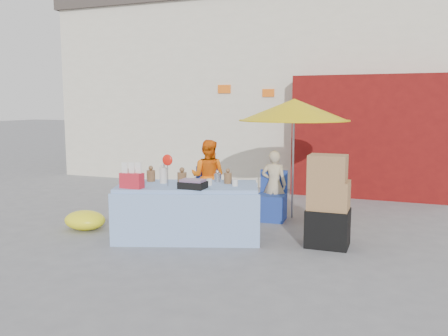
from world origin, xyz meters
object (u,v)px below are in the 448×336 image
at_px(umbrella, 294,110).
at_px(box_stack, 328,205).
at_px(chair_right, 271,205).
at_px(chair_left, 205,200).
at_px(market_table, 187,211).
at_px(vendor_beige, 274,185).
at_px(vendor_orange, 208,176).

bearing_deg(umbrella, box_stack, -60.27).
bearing_deg(box_stack, chair_right, 133.83).
xyz_separation_m(chair_left, chair_right, (1.25, 0.00, 0.00)).
distance_m(chair_left, box_stack, 2.70).
height_order(market_table, chair_right, market_table).
bearing_deg(market_table, chair_left, 84.11).
distance_m(chair_right, vendor_beige, 0.37).
xyz_separation_m(market_table, chair_right, (0.89, 1.51, -0.16)).
xyz_separation_m(chair_left, vendor_beige, (1.25, 0.13, 0.35)).
height_order(chair_right, vendor_beige, vendor_beige).
bearing_deg(market_table, umbrella, 37.17).
distance_m(vendor_orange, box_stack, 2.74).
xyz_separation_m(chair_right, vendor_orange, (-1.25, 0.13, 0.42)).
height_order(vendor_orange, vendor_beige, vendor_orange).
bearing_deg(chair_left, chair_right, -4.46).
xyz_separation_m(vendor_beige, box_stack, (1.14, -1.33, 0.00)).
height_order(market_table, vendor_orange, vendor_orange).
height_order(market_table, chair_left, market_table).
bearing_deg(chair_right, umbrella, 38.88).
bearing_deg(vendor_beige, chair_left, 1.66).
xyz_separation_m(market_table, chair_left, (-0.36, 1.51, -0.16)).
bearing_deg(market_table, vendor_beige, 42.31).
bearing_deg(umbrella, market_table, -123.45).
distance_m(chair_left, chair_right, 1.25).
distance_m(chair_left, umbrella, 2.27).
height_order(chair_left, chair_right, same).
xyz_separation_m(chair_right, umbrella, (0.30, 0.28, 1.64)).
height_order(market_table, box_stack, box_stack).
relative_size(chair_left, chair_right, 1.00).
distance_m(market_table, chair_right, 1.76).
height_order(vendor_orange, umbrella, umbrella).
bearing_deg(market_table, chair_right, 40.26).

